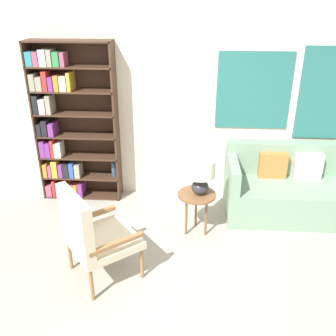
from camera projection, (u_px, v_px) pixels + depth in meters
ground_plane at (158, 290)px, 3.69m from camera, size 14.00×14.00×0.00m
wall_back at (175, 101)px, 4.94m from camera, size 6.40×0.08×2.70m
bookshelf at (66, 126)px, 4.99m from camera, size 1.08×0.30×2.14m
armchair at (90, 232)px, 3.61m from camera, size 0.88×0.88×1.01m
couch at (289, 189)px, 4.88m from camera, size 1.64×0.85×0.89m
side_table at (197, 199)px, 4.41m from camera, size 0.45×0.45×0.53m
table_lamp at (201, 172)px, 4.27m from camera, size 0.33×0.33×0.44m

